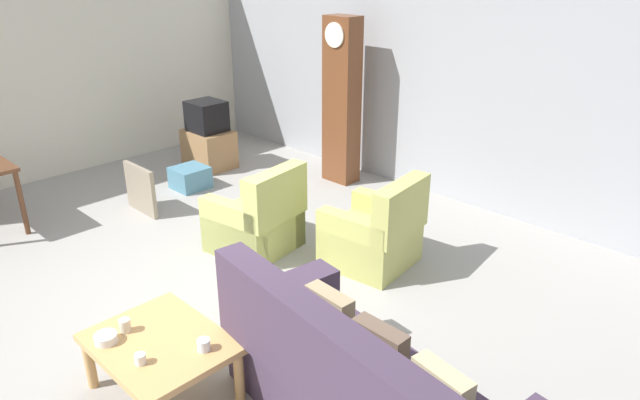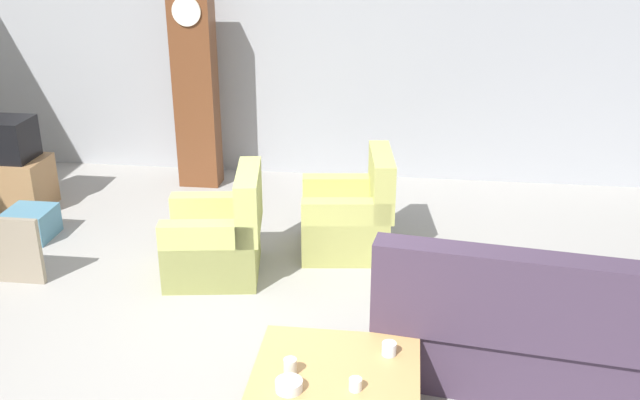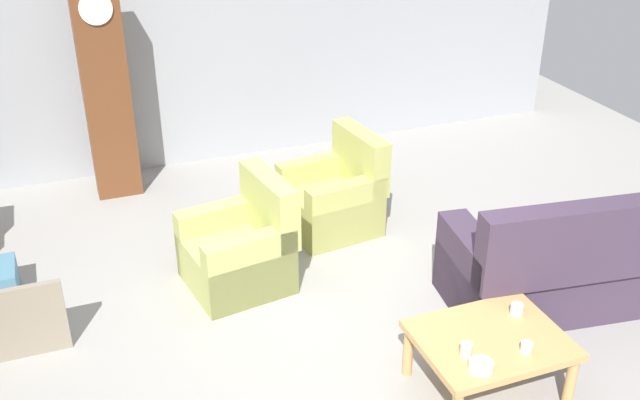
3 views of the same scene
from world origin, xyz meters
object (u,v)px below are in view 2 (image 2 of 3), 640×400
object	(u,v)px
couch_floral	(540,333)
grandfather_clock	(196,90)
tv_stand_cabinet	(15,183)
tv_crt	(7,139)
armchair_olive_near	(218,240)
cup_blue_rimmed	(389,349)
cup_cream_tall	(290,366)
armchair_olive_far	(350,218)
cup_white_porcelain	(355,384)
storage_box_blue	(31,223)
framed_picture_leaning	(7,250)
bowl_white_stacked	(289,385)
coffee_table_wood	(337,375)

from	to	relation	value
couch_floral	grandfather_clock	bearing A→B (deg)	134.33
tv_stand_cabinet	tv_crt	size ratio (longest dim) A/B	1.42
armchair_olive_near	cup_blue_rimmed	bearing A→B (deg)	-48.47
armchair_olive_near	cup_cream_tall	distance (m)	2.16
armchair_olive_far	cup_cream_tall	distance (m)	2.54
cup_white_porcelain	grandfather_clock	bearing A→B (deg)	116.62
cup_blue_rimmed	grandfather_clock	bearing A→B (deg)	120.75
armchair_olive_near	tv_crt	size ratio (longest dim) A/B	1.92
tv_stand_cabinet	storage_box_blue	world-z (taller)	tv_stand_cabinet
armchair_olive_near	cup_cream_tall	xyz separation A→B (m)	(0.94, -1.94, 0.18)
framed_picture_leaning	cup_cream_tall	bearing A→B (deg)	-30.99
storage_box_blue	cup_white_porcelain	xyz separation A→B (m)	(3.26, -2.52, 0.33)
storage_box_blue	cup_blue_rimmed	xyz separation A→B (m)	(3.43, -2.16, 0.34)
armchair_olive_near	tv_stand_cabinet	xyz separation A→B (m)	(-2.45, 1.15, -0.04)
armchair_olive_near	storage_box_blue	size ratio (longest dim) A/B	2.18
armchair_olive_far	bowl_white_stacked	bearing A→B (deg)	-92.30
tv_crt	cup_white_porcelain	bearing A→B (deg)	-40.26
armchair_olive_near	coffee_table_wood	world-z (taller)	armchair_olive_near
tv_crt	cup_blue_rimmed	xyz separation A→B (m)	(3.93, -2.83, -0.27)
tv_stand_cabinet	cup_blue_rimmed	distance (m)	4.85
framed_picture_leaning	cup_blue_rimmed	bearing A→B (deg)	-22.52
tv_stand_cabinet	tv_crt	xyz separation A→B (m)	(0.00, 0.00, 0.48)
armchair_olive_far	tv_stand_cabinet	world-z (taller)	armchair_olive_far
tv_crt	cup_blue_rimmed	world-z (taller)	tv_crt
framed_picture_leaning	couch_floral	bearing A→B (deg)	-11.41
couch_floral	cup_blue_rimmed	size ratio (longest dim) A/B	25.35
coffee_table_wood	bowl_white_stacked	size ratio (longest dim) A/B	6.30
framed_picture_leaning	bowl_white_stacked	distance (m)	3.16
armchair_olive_near	cup_blue_rimmed	world-z (taller)	armchair_olive_near
framed_picture_leaning	cup_cream_tall	xyz separation A→B (m)	(2.63, -1.58, 0.20)
cup_white_porcelain	cup_cream_tall	bearing A→B (deg)	165.19
tv_stand_cabinet	framed_picture_leaning	world-z (taller)	framed_picture_leaning
grandfather_clock	bowl_white_stacked	xyz separation A→B (m)	(1.70, -4.16, -0.61)
tv_crt	cup_cream_tall	world-z (taller)	tv_crt
tv_crt	tv_stand_cabinet	bearing A→B (deg)	0.00
grandfather_clock	bowl_white_stacked	bearing A→B (deg)	-67.80
armchair_olive_near	grandfather_clock	world-z (taller)	grandfather_clock
coffee_table_wood	grandfather_clock	xyz separation A→B (m)	(-1.94, 3.91, 0.70)
cup_blue_rimmed	cup_cream_tall	size ratio (longest dim) A/B	0.90
tv_stand_cabinet	couch_floral	bearing A→B (deg)	-25.57
armchair_olive_far	grandfather_clock	bearing A→B (deg)	140.71
storage_box_blue	cup_cream_tall	size ratio (longest dim) A/B	4.38
cup_cream_tall	framed_picture_leaning	bearing A→B (deg)	149.01
cup_white_porcelain	storage_box_blue	bearing A→B (deg)	142.33
bowl_white_stacked	armchair_olive_near	bearing A→B (deg)	114.53
coffee_table_wood	cup_cream_tall	world-z (taller)	cup_cream_tall
couch_floral	grandfather_clock	xyz separation A→B (m)	(-3.19, 3.27, 0.72)
grandfather_clock	tv_crt	xyz separation A→B (m)	(-1.70, -0.93, -0.33)
coffee_table_wood	grandfather_clock	world-z (taller)	grandfather_clock
armchair_olive_far	cup_blue_rimmed	bearing A→B (deg)	-79.39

